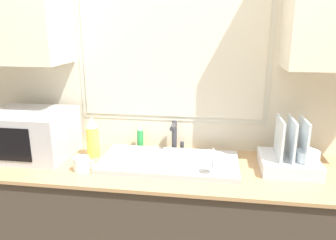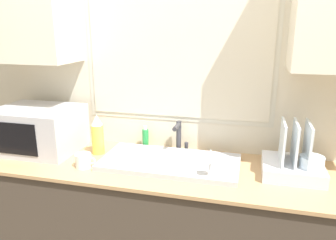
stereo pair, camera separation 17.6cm
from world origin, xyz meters
name	(u,v)px [view 1 (the left image)]	position (x,y,z in m)	size (l,w,h in m)	color
countertop	(165,235)	(0.00, 0.30, 0.46)	(2.34, 0.63, 0.93)	#42382D
wall_back	(171,69)	(0.00, 0.58, 1.44)	(6.00, 0.38, 2.60)	beige
sink_basin	(169,162)	(0.03, 0.32, 0.94)	(0.78, 0.39, 0.03)	#B2B2B7
faucet	(175,134)	(0.03, 0.53, 1.04)	(0.08, 0.14, 0.20)	#333338
microwave	(29,133)	(-0.84, 0.34, 1.07)	(0.51, 0.40, 0.27)	#B2B2B7
dish_rack	(291,158)	(0.70, 0.35, 1.00)	(0.31, 0.30, 0.29)	silver
spray_bottle	(93,138)	(-0.45, 0.37, 1.05)	(0.08, 0.08, 0.25)	#D8CC4C
soap_bottle	(140,139)	(-0.20, 0.54, 0.99)	(0.04, 0.04, 0.15)	#268C3F
mug_near_sink	(82,164)	(-0.44, 0.16, 0.97)	(0.12, 0.09, 0.08)	white
wine_glass	(213,155)	(0.27, 0.16, 1.07)	(0.06, 0.06, 0.18)	silver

